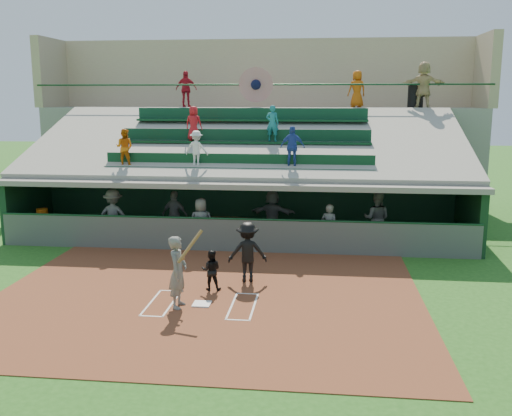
# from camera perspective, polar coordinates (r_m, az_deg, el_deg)

# --- Properties ---
(ground) EXTENTS (100.00, 100.00, 0.00)m
(ground) POSITION_cam_1_polar(r_m,az_deg,el_deg) (14.39, -5.44, -9.65)
(ground) COLOR #215618
(ground) RESTS_ON ground
(dirt_slab) EXTENTS (11.00, 9.00, 0.02)m
(dirt_slab) POSITION_cam_1_polar(r_m,az_deg,el_deg) (14.84, -5.04, -8.94)
(dirt_slab) COLOR brown
(dirt_slab) RESTS_ON ground
(home_plate) EXTENTS (0.43, 0.43, 0.03)m
(home_plate) POSITION_cam_1_polar(r_m,az_deg,el_deg) (14.37, -5.44, -9.52)
(home_plate) COLOR white
(home_plate) RESTS_ON dirt_slab
(batters_box_chalk) EXTENTS (2.65, 1.85, 0.01)m
(batters_box_chalk) POSITION_cam_1_polar(r_m,az_deg,el_deg) (14.38, -5.44, -9.57)
(batters_box_chalk) COLOR white
(batters_box_chalk) RESTS_ON dirt_slab
(dugout_floor) EXTENTS (16.00, 3.50, 0.04)m
(dugout_floor) POSITION_cam_1_polar(r_m,az_deg,el_deg) (20.74, -1.63, -3.06)
(dugout_floor) COLOR gray
(dugout_floor) RESTS_ON ground
(concourse_slab) EXTENTS (20.00, 3.00, 4.60)m
(concourse_slab) POSITION_cam_1_polar(r_m,az_deg,el_deg) (26.95, 0.36, 5.14)
(concourse_slab) COLOR gray
(concourse_slab) RESTS_ON ground
(grandstand) EXTENTS (20.40, 10.40, 7.80)m
(grandstand) POSITION_cam_1_polar(r_m,az_deg,el_deg) (24.01, -0.42, 4.32)
(grandstand) COLOR #535953
(grandstand) RESTS_ON ground
(batter_at_plate) EXTENTS (0.86, 0.76, 1.95)m
(batter_at_plate) POSITION_cam_1_polar(r_m,az_deg,el_deg) (14.00, -7.80, -6.33)
(batter_at_plate) COLOR #5B5D58
(batter_at_plate) RESTS_ON dirt_slab
(catcher) EXTENTS (0.55, 0.44, 1.08)m
(catcher) POSITION_cam_1_polar(r_m,az_deg,el_deg) (15.24, -4.51, -6.21)
(catcher) COLOR black
(catcher) RESTS_ON dirt_slab
(home_umpire) EXTENTS (1.17, 0.80, 1.67)m
(home_umpire) POSITION_cam_1_polar(r_m,az_deg,el_deg) (15.81, -0.85, -4.42)
(home_umpire) COLOR black
(home_umpire) RESTS_ON dirt_slab
(dugout_bench) EXTENTS (14.41, 4.27, 0.44)m
(dugout_bench) POSITION_cam_1_polar(r_m,az_deg,el_deg) (21.95, -1.24, -1.62)
(dugout_bench) COLOR brown
(dugout_bench) RESTS_ON dugout_floor
(white_table) EXTENTS (0.91, 0.78, 0.69)m
(white_table) POSITION_cam_1_polar(r_m,az_deg,el_deg) (21.99, -20.41, -1.97)
(white_table) COLOR silver
(white_table) RESTS_ON dugout_floor
(water_cooler) EXTENTS (0.41, 0.41, 0.41)m
(water_cooler) POSITION_cam_1_polar(r_m,az_deg,el_deg) (21.86, -20.59, -0.59)
(water_cooler) COLOR #C8570B
(water_cooler) RESTS_ON white_table
(dugout_player_a) EXTENTS (1.25, 0.78, 1.86)m
(dugout_player_a) POSITION_cam_1_polar(r_m,az_deg,el_deg) (20.67, -14.06, -0.75)
(dugout_player_a) COLOR #535651
(dugout_player_a) RESTS_ON dugout_floor
(dugout_player_b) EXTENTS (1.10, 0.72, 1.74)m
(dugout_player_b) POSITION_cam_1_polar(r_m,az_deg,el_deg) (20.64, -8.11, -0.69)
(dugout_player_b) COLOR #565954
(dugout_player_b) RESTS_ON dugout_floor
(dugout_player_c) EXTENTS (0.88, 0.62, 1.69)m
(dugout_player_c) POSITION_cam_1_polar(r_m,az_deg,el_deg) (19.42, -5.50, -1.47)
(dugout_player_c) COLOR #585B56
(dugout_player_c) RESTS_ON dugout_floor
(dugout_player_d) EXTENTS (1.68, 0.74, 1.75)m
(dugout_player_d) POSITION_cam_1_polar(r_m,az_deg,el_deg) (20.60, 1.65, -0.61)
(dugout_player_d) COLOR #565854
(dugout_player_d) RESTS_ON dugout_floor
(dugout_player_e) EXTENTS (0.67, 0.55, 1.57)m
(dugout_player_e) POSITION_cam_1_polar(r_m,az_deg,el_deg) (19.08, 7.32, -1.91)
(dugout_player_e) COLOR #565954
(dugout_player_e) RESTS_ON dugout_floor
(dugout_player_f) EXTENTS (1.04, 0.89, 1.85)m
(dugout_player_f) POSITION_cam_1_polar(r_m,az_deg,el_deg) (20.00, 11.96, -1.06)
(dugout_player_f) COLOR #5A5D58
(dugout_player_f) RESTS_ON dugout_floor
(trash_bin) EXTENTS (0.66, 0.66, 0.99)m
(trash_bin) POSITION_cam_1_polar(r_m,az_deg,el_deg) (26.12, 15.66, 10.69)
(trash_bin) COLOR black
(trash_bin) RESTS_ON concourse_slab
(concourse_staff_a) EXTENTS (0.98, 0.42, 1.65)m
(concourse_staff_a) POSITION_cam_1_polar(r_m,az_deg,el_deg) (26.88, -6.99, 11.71)
(concourse_staff_a) COLOR red
(concourse_staff_a) RESTS_ON concourse_slab
(concourse_staff_b) EXTENTS (0.91, 0.74, 1.62)m
(concourse_staff_b) POSITION_cam_1_polar(r_m,az_deg,el_deg) (25.94, 10.06, 11.62)
(concourse_staff_b) COLOR #C3550B
(concourse_staff_b) RESTS_ON concourse_slab
(concourse_staff_c) EXTENTS (1.87, 0.83, 1.94)m
(concourse_staff_c) POSITION_cam_1_polar(r_m,az_deg,el_deg) (25.66, 16.42, 11.72)
(concourse_staff_c) COLOR tan
(concourse_staff_c) RESTS_ON concourse_slab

